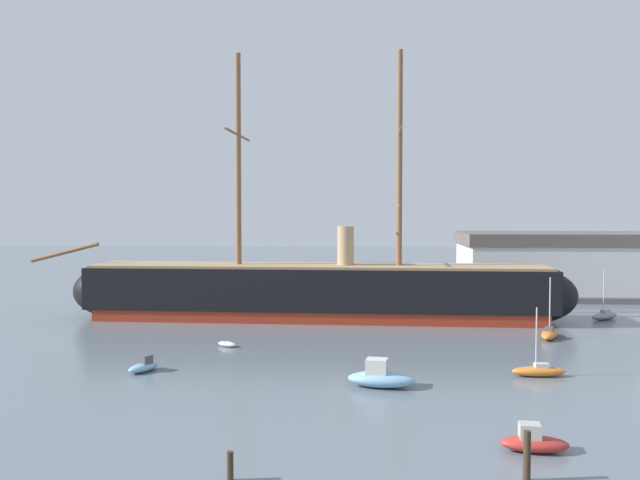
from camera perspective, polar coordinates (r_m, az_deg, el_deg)
tall_ship at (r=76.76m, az=-0.17°, el=-4.31°), size 62.44×13.00×30.03m
motorboat_foreground_right at (r=37.87m, az=17.53°, el=-15.88°), size 3.59×1.73×1.46m
motorboat_near_centre at (r=48.47m, az=5.12°, el=-11.43°), size 5.00×2.70×1.99m
motorboat_mid_left at (r=54.51m, az=-14.60°, el=-10.22°), size 2.39×3.16×1.23m
sailboat_mid_right at (r=53.86m, az=17.92°, el=-10.41°), size 4.02×1.35×5.17m
dinghy_alongside_bow at (r=62.66m, az=-7.82°, el=-8.66°), size 2.17×1.80×0.48m
sailboat_alongside_stern at (r=69.41m, az=18.72°, el=-7.46°), size 2.94×4.73×5.92m
dinghy_far_left at (r=88.67m, az=-14.98°, el=-5.39°), size 2.20×2.43×0.54m
sailboat_far_right at (r=83.30m, az=22.81°, el=-5.87°), size 4.27×3.74×5.71m
motorboat_distant_centre at (r=92.20m, az=5.02°, el=-4.87°), size 3.58×3.07×1.42m
mooring_piling_nearest at (r=32.97m, az=-7.57°, el=-18.33°), size 0.30×0.30×1.35m
mooring_piling_left_pair at (r=33.88m, az=17.01°, el=-16.97°), size 0.34×0.34×2.31m
dockside_warehouse_right at (r=106.64m, az=24.10°, el=-1.89°), size 49.59×18.44×14.65m
seagull_in_flight at (r=62.13m, az=6.65°, el=2.91°), size 1.39×0.41×0.14m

